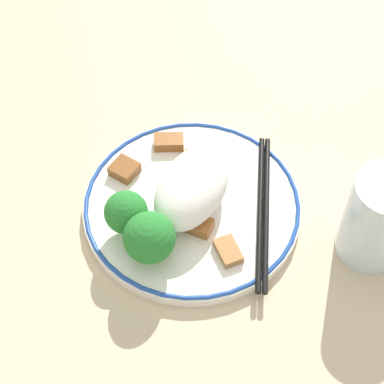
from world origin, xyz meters
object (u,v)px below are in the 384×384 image
(chopsticks, at_px, (263,210))
(drinking_glass, at_px, (378,219))
(plate, at_px, (192,206))
(broccoli_back_left, at_px, (126,213))
(broccoli_back_center, at_px, (149,238))

(chopsticks, xyz_separation_m, drinking_glass, (0.01, -0.11, 0.04))
(plate, distance_m, chopsticks, 0.08)
(broccoli_back_left, bearing_deg, drinking_glass, -67.01)
(plate, distance_m, broccoli_back_left, 0.08)
(chopsticks, bearing_deg, plate, 107.45)
(broccoli_back_left, distance_m, broccoli_back_center, 0.04)
(chopsticks, bearing_deg, broccoli_back_left, 125.24)
(drinking_glass, bearing_deg, chopsticks, 97.37)
(plate, bearing_deg, broccoli_back_left, 143.44)
(broccoli_back_center, bearing_deg, plate, -6.03)
(broccoli_back_left, distance_m, chopsticks, 0.15)
(broccoli_back_center, height_order, chopsticks, broccoli_back_center)
(chopsticks, distance_m, drinking_glass, 0.12)
(plate, relative_size, drinking_glass, 2.28)
(plate, xyz_separation_m, broccoli_back_center, (-0.08, 0.01, 0.04))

